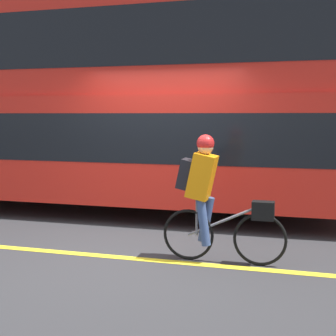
% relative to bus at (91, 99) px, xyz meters
% --- Properties ---
extents(ground_plane, '(80.00, 80.00, 0.00)m').
position_rel_bus_xyz_m(ground_plane, '(1.74, -2.62, -2.09)').
color(ground_plane, '#2D2D30').
extents(road_center_line, '(50.00, 0.14, 0.01)m').
position_rel_bus_xyz_m(road_center_line, '(1.74, -2.80, -2.09)').
color(road_center_line, yellow).
rests_on(road_center_line, ground_plane).
extents(sidewalk_curb, '(60.00, 1.86, 0.10)m').
position_rel_bus_xyz_m(sidewalk_curb, '(1.74, 2.56, -2.04)').
color(sidewalk_curb, gray).
rests_on(sidewalk_curb, ground_plane).
extents(building_facade, '(60.00, 0.30, 8.96)m').
position_rel_bus_xyz_m(building_facade, '(1.74, 3.64, 2.39)').
color(building_facade, gray).
rests_on(building_facade, ground_plane).
extents(bus, '(9.65, 2.56, 3.75)m').
position_rel_bus_xyz_m(bus, '(0.00, 0.00, 0.00)').
color(bus, black).
rests_on(bus, ground_plane).
extents(cyclist_on_bike, '(1.51, 0.32, 1.56)m').
position_rel_bus_xyz_m(cyclist_on_bike, '(2.79, -2.65, -1.24)').
color(cyclist_on_bike, black).
rests_on(cyclist_on_bike, ground_plane).
extents(trash_bin, '(0.59, 0.59, 0.86)m').
position_rel_bus_xyz_m(trash_bin, '(0.81, 2.46, -1.56)').
color(trash_bin, '#194C23').
rests_on(trash_bin, sidewalk_curb).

